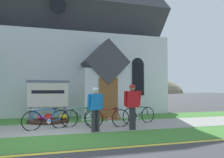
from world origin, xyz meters
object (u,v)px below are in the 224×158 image
object	(u,v)px
church_sign	(48,95)
bicycle_orange	(46,119)
bicycle_red	(81,117)
roadside_conifer	(141,48)
bicycle_white	(108,118)
cyclist_in_red_jersey	(132,103)
bicycle_silver	(139,115)
cyclist_in_yellow_jersey	(96,106)

from	to	relation	value
church_sign	bicycle_orange	distance (m)	2.62
bicycle_red	roadside_conifer	size ratio (longest dim) A/B	0.24
bicycle_orange	bicycle_red	bearing A→B (deg)	14.97
bicycle_white	cyclist_in_red_jersey	distance (m)	1.28
church_sign	cyclist_in_red_jersey	distance (m)	4.62
bicycle_white	cyclist_in_red_jersey	xyz separation A→B (m)	(0.73, -0.84, 0.62)
church_sign	bicycle_red	xyz separation A→B (m)	(1.29, -2.09, -0.89)
bicycle_red	cyclist_in_red_jersey	world-z (taller)	cyclist_in_red_jersey
bicycle_silver	roadside_conifer	world-z (taller)	roadside_conifer
bicycle_white	roadside_conifer	size ratio (longest dim) A/B	0.26
bicycle_silver	cyclist_in_red_jersey	world-z (taller)	cyclist_in_red_jersey
bicycle_red	bicycle_orange	bearing A→B (deg)	-165.03
bicycle_silver	cyclist_in_yellow_jersey	distance (m)	2.73
cyclist_in_red_jersey	bicycle_silver	bearing A→B (deg)	58.08
bicycle_white	bicycle_silver	bearing A→B (deg)	19.19
church_sign	bicycle_orange	size ratio (longest dim) A/B	1.16
roadside_conifer	bicycle_orange	bearing A→B (deg)	-136.29
church_sign	bicycle_silver	distance (m)	4.49
church_sign	cyclist_in_yellow_jersey	distance (m)	3.86
bicycle_red	roadside_conifer	distance (m)	9.32
bicycle_red	cyclist_in_red_jersey	xyz separation A→B (m)	(1.70, -1.41, 0.63)
bicycle_white	cyclist_in_yellow_jersey	size ratio (longest dim) A/B	1.13
cyclist_in_yellow_jersey	cyclist_in_red_jersey	world-z (taller)	cyclist_in_red_jersey
cyclist_in_red_jersey	cyclist_in_yellow_jersey	bearing A→B (deg)	-179.75
bicycle_orange	cyclist_in_yellow_jersey	distance (m)	2.04
cyclist_in_yellow_jersey	roadside_conifer	distance (m)	9.95
bicycle_orange	roadside_conifer	xyz separation A→B (m)	(6.87, 6.57, 4.27)
bicycle_silver	bicycle_red	size ratio (longest dim) A/B	1.03
bicycle_orange	cyclist_in_yellow_jersey	xyz separation A→B (m)	(1.67, -1.05, 0.53)
bicycle_orange	cyclist_in_yellow_jersey	size ratio (longest dim) A/B	1.11
church_sign	roadside_conifer	world-z (taller)	roadside_conifer
bicycle_red	bicycle_orange	xyz separation A→B (m)	(-1.38, -0.37, 0.01)
bicycle_red	bicycle_white	distance (m)	1.13
roadside_conifer	bicycle_white	bearing A→B (deg)	-123.70
roadside_conifer	cyclist_in_yellow_jersey	bearing A→B (deg)	-124.33
bicycle_silver	cyclist_in_red_jersey	size ratio (longest dim) A/B	1.00
bicycle_orange	bicycle_white	bearing A→B (deg)	-5.00
cyclist_in_red_jersey	roadside_conifer	xyz separation A→B (m)	(3.79, 7.61, 3.66)
bicycle_orange	church_sign	bearing A→B (deg)	87.81
bicycle_red	roadside_conifer	world-z (taller)	roadside_conifer
bicycle_silver	cyclist_in_yellow_jersey	xyz separation A→B (m)	(-2.29, -1.40, 0.54)
bicycle_white	church_sign	bearing A→B (deg)	130.27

